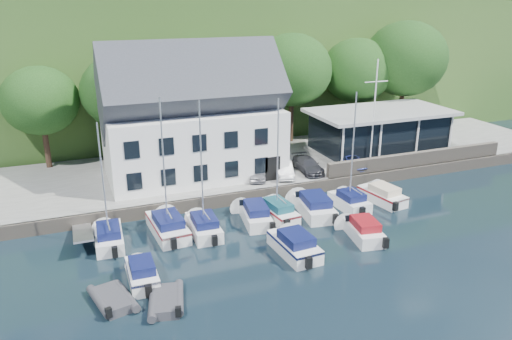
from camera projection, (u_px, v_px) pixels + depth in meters
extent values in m
plane|color=black|center=(375.00, 259.00, 30.56)|extent=(180.00, 180.00, 0.00)
cube|color=#979791|center=(266.00, 165.00, 45.78)|extent=(60.00, 13.00, 1.00)
cube|color=#6C6356|center=(297.00, 190.00, 40.07)|extent=(60.00, 0.30, 1.00)
cube|color=#294C1C|center=(164.00, 42.00, 82.45)|extent=(160.00, 75.00, 16.00)
cube|color=#6C6356|center=(417.00, 159.00, 44.17)|extent=(18.00, 0.50, 1.20)
imported|color=#B7B7BC|center=(257.00, 172.00, 40.90)|extent=(2.42, 3.64, 1.15)
imported|color=silver|center=(284.00, 169.00, 41.51)|extent=(2.29, 3.92, 1.22)
imported|color=#313136|center=(308.00, 165.00, 42.52)|extent=(1.83, 4.15, 1.19)
imported|color=navy|center=(350.00, 160.00, 43.63)|extent=(1.69, 3.68, 1.22)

